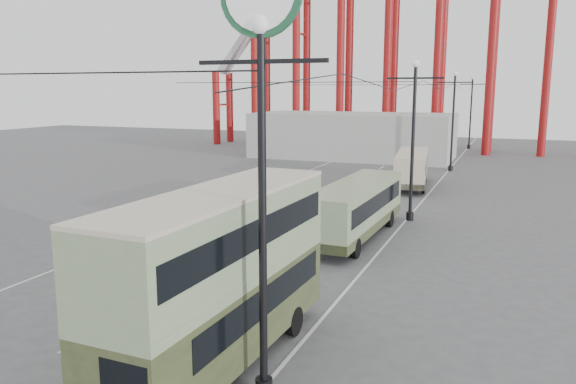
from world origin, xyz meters
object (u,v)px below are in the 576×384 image
at_px(double_decker_bus, 221,270).
at_px(pedestrian, 317,241).
at_px(single_decker_green, 356,207).
at_px(single_decker_cream, 412,167).
at_px(lamp_post_near, 261,81).

xyz_separation_m(double_decker_bus, pedestrian, (-0.77, 10.39, -1.94)).
xyz_separation_m(single_decker_green, pedestrian, (-0.60, -4.42, -0.78)).
distance_m(single_decker_cream, pedestrian, 21.23).
distance_m(lamp_post_near, single_decker_cream, 33.35).
relative_size(single_decker_green, single_decker_cream, 1.14).
height_order(lamp_post_near, single_decker_cream, lamp_post_near).
bearing_deg(single_decker_cream, double_decker_bus, -96.74).
bearing_deg(pedestrian, single_decker_green, -135.81).
height_order(lamp_post_near, pedestrian, lamp_post_near).
xyz_separation_m(lamp_post_near, single_decker_green, (-1.93, 15.91, -6.22)).
height_order(double_decker_bus, single_decker_cream, double_decker_bus).
bearing_deg(single_decker_green, pedestrian, -95.90).
height_order(single_decker_green, pedestrian, single_decker_green).
relative_size(double_decker_bus, single_decker_cream, 1.03).
relative_size(lamp_post_near, double_decker_bus, 1.15).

